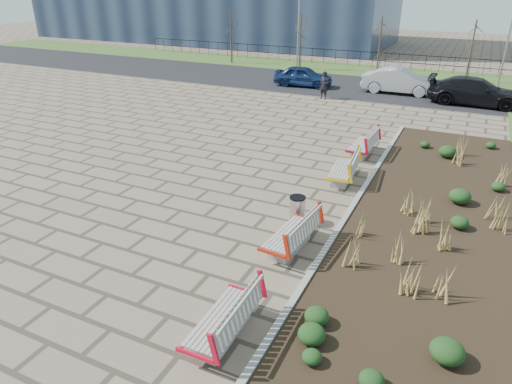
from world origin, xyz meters
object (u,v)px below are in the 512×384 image
at_px(bench_c, 343,167).
at_px(car_black, 476,91).
at_px(bench_a, 222,317).
at_px(litter_bin, 297,210).
at_px(bench_d, 362,143).
at_px(lamp_east, 508,38).
at_px(lamp_west, 298,29).
at_px(car_silver, 400,81).
at_px(car_blue, 303,76).
at_px(pedestrian, 324,85).
at_px(bench_b, 290,232).

distance_m(bench_c, car_black, 13.97).
relative_size(bench_a, litter_bin, 2.59).
xyz_separation_m(bench_a, bench_d, (0.00, 11.46, 0.00)).
relative_size(bench_c, lamp_east, 0.35).
bearing_deg(bench_a, car_black, 79.57).
relative_size(bench_a, bench_c, 1.00).
height_order(lamp_west, lamp_east, same).
bearing_deg(car_silver, lamp_west, 60.18).
relative_size(bench_a, car_blue, 0.56).
xyz_separation_m(pedestrian, car_silver, (3.76, 3.32, -0.03)).
xyz_separation_m(litter_bin, car_blue, (-6.22, 17.39, 0.26)).
relative_size(bench_c, pedestrian, 1.32).
bearing_deg(bench_c, car_silver, 86.80).
xyz_separation_m(car_silver, lamp_east, (5.54, 4.60, 2.28)).
bearing_deg(litter_bin, bench_a, -86.10).
bearing_deg(car_silver, litter_bin, 179.36).
bearing_deg(lamp_west, bench_a, -71.99).
height_order(bench_b, lamp_west, lamp_west).
height_order(bench_b, lamp_east, lamp_east).
bearing_deg(litter_bin, lamp_west, 110.91).
xyz_separation_m(bench_a, litter_bin, (-0.34, 5.04, -0.09)).
xyz_separation_m(bench_d, car_black, (3.75, 10.58, 0.26)).
bearing_deg(lamp_west, car_black, -23.88).
distance_m(bench_a, bench_c, 8.58).
bearing_deg(pedestrian, lamp_west, 135.93).
distance_m(bench_a, pedestrian, 20.23).
height_order(bench_a, car_blue, car_blue).
bearing_deg(bench_a, car_silver, 90.58).
bearing_deg(car_silver, pedestrian, 130.14).
relative_size(car_silver, car_black, 0.88).
height_order(bench_a, car_black, car_black).
xyz_separation_m(bench_b, bench_c, (0.00, 4.96, 0.00)).
bearing_deg(litter_bin, bench_b, -76.28).
height_order(bench_d, car_blue, car_blue).
bearing_deg(bench_d, lamp_west, 120.68).
height_order(litter_bin, car_silver, car_silver).
bearing_deg(bench_b, car_silver, 96.40).
height_order(litter_bin, car_blue, car_blue).
xyz_separation_m(bench_a, car_black, (3.75, 22.04, 0.26)).
bearing_deg(lamp_east, bench_b, -101.74).
bearing_deg(bench_b, bench_d, 94.81).
distance_m(litter_bin, pedestrian, 15.26).
bearing_deg(lamp_east, car_silver, -140.27).
relative_size(car_black, lamp_west, 0.85).
bearing_deg(lamp_east, bench_a, -100.24).
relative_size(car_blue, car_black, 0.74).
distance_m(bench_b, pedestrian, 16.70).
bearing_deg(lamp_east, lamp_west, 180.00).
bearing_deg(car_silver, bench_c, -179.13).
relative_size(bench_c, lamp_west, 0.35).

